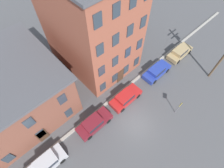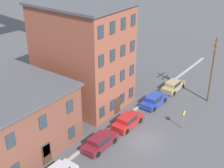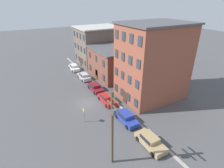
{
  "view_description": "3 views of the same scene",
  "coord_description": "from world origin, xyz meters",
  "views": [
    {
      "loc": [
        -7.42,
        -3.69,
        20.28
      ],
      "look_at": [
        -1.2,
        3.02,
        6.62
      ],
      "focal_mm": 28.0,
      "sensor_mm": 36.0,
      "label": 1
    },
    {
      "loc": [
        -24.94,
        -14.0,
        20.85
      ],
      "look_at": [
        0.53,
        4.92,
        5.4
      ],
      "focal_mm": 50.0,
      "sensor_mm": 36.0,
      "label": 2
    },
    {
      "loc": [
        25.21,
        -8.99,
        16.45
      ],
      "look_at": [
        1.66,
        4.1,
        3.53
      ],
      "focal_mm": 28.0,
      "sensor_mm": 36.0,
      "label": 3
    }
  ],
  "objects": [
    {
      "name": "car_white",
      "position": [
        -17.07,
        3.18,
        0.75
      ],
      "size": [
        4.4,
        1.92,
        1.43
      ],
      "color": "silver",
      "rests_on": "ground_plane"
    },
    {
      "name": "kerb_strip",
      "position": [
        0.0,
        4.5,
        0.08
      ],
      "size": [
        56.0,
        0.36,
        0.16
      ],
      "primitive_type": "cube",
      "color": "#9E998E",
      "rests_on": "ground_plane"
    },
    {
      "name": "caution_sign",
      "position": [
        4.74,
        -2.3,
        1.7
      ],
      "size": [
        0.86,
        0.08,
        2.58
      ],
      "color": "slate",
      "rests_on": "ground_plane"
    },
    {
      "name": "ground_plane",
      "position": [
        0.0,
        0.0,
        0.0
      ],
      "size": [
        200.0,
        200.0,
        0.0
      ],
      "primitive_type": "plane",
      "color": "#4C4C4F"
    },
    {
      "name": "car_maroon",
      "position": [
        -3.84,
        3.31,
        0.75
      ],
      "size": [
        4.4,
        1.92,
        1.43
      ],
      "color": "maroon",
      "rests_on": "ground_plane"
    },
    {
      "name": "car_tan",
      "position": [
        13.12,
        3.15,
        0.75
      ],
      "size": [
        4.4,
        1.92,
        1.43
      ],
      "color": "tan",
      "rests_on": "ground_plane"
    },
    {
      "name": "car_red",
      "position": [
        1.34,
        3.22,
        0.75
      ],
      "size": [
        4.4,
        1.92,
        1.43
      ],
      "color": "#B21E1E",
      "rests_on": "ground_plane"
    },
    {
      "name": "car_blue",
      "position": [
        7.63,
        3.22,
        0.75
      ],
      "size": [
        4.4,
        1.92,
        1.43
      ],
      "color": "#233899",
      "rests_on": "ground_plane"
    },
    {
      "name": "apartment_corner",
      "position": [
        -19.6,
        11.56,
        5.08
      ],
      "size": [
        10.03,
        11.64,
        10.13
      ],
      "color": "#66564C",
      "rests_on": "ground_plane"
    },
    {
      "name": "utility_pole",
      "position": [
        13.06,
        -2.19,
        5.04
      ],
      "size": [
        2.4,
        0.44,
        8.97
      ],
      "color": "brown",
      "rests_on": "ground_plane"
    },
    {
      "name": "apartment_midblock",
      "position": [
        -8.97,
        11.58,
        3.39
      ],
      "size": [
        11.43,
        11.67,
        6.75
      ],
      "color": "brown",
      "rests_on": "ground_plane"
    },
    {
      "name": "car_silver",
      "position": [
        -10.27,
        3.32,
        0.75
      ],
      "size": [
        4.4,
        1.92,
        1.43
      ],
      "color": "#B7B7BC",
      "rests_on": "ground_plane"
    },
    {
      "name": "apartment_far",
      "position": [
        3.07,
        11.53,
        6.7
      ],
      "size": [
        8.86,
        11.57,
        13.38
      ],
      "color": "brown",
      "rests_on": "ground_plane"
    }
  ]
}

